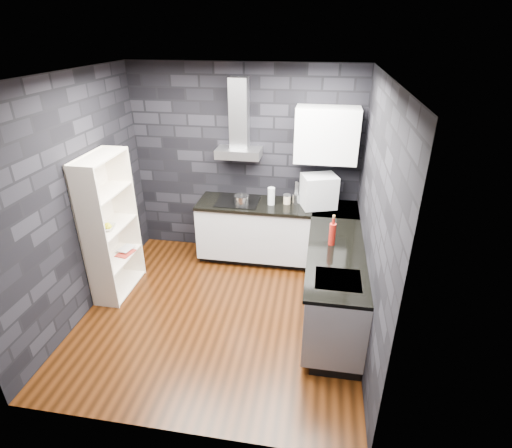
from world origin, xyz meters
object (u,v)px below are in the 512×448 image
(red_bottle, at_px, (332,234))
(fruit_bowl, at_px, (106,228))
(storage_jar, at_px, (287,200))
(pot, at_px, (242,200))
(bookshelf, at_px, (110,227))
(appliance_garage, at_px, (319,191))
(utensil_crock, at_px, (296,199))
(glass_vase, at_px, (271,196))

(red_bottle, height_order, fruit_bowl, red_bottle)
(storage_jar, distance_m, fruit_bowl, 2.35)
(pot, bearing_deg, storage_jar, 14.51)
(pot, xyz_separation_m, bookshelf, (-1.45, -0.91, -0.07))
(red_bottle, distance_m, bookshelf, 2.66)
(appliance_garage, relative_size, bookshelf, 0.24)
(pot, bearing_deg, utensil_crock, 14.27)
(fruit_bowl, bearing_deg, storage_jar, 29.37)
(pot, height_order, glass_vase, glass_vase)
(utensil_crock, height_order, fruit_bowl, utensil_crock)
(glass_vase, relative_size, fruit_bowl, 1.18)
(storage_jar, bearing_deg, appliance_garage, -4.48)
(pot, distance_m, appliance_garage, 1.04)
(pot, height_order, bookshelf, bookshelf)
(glass_vase, distance_m, storage_jar, 0.23)
(utensil_crock, bearing_deg, storage_jar, -166.89)
(pot, xyz_separation_m, red_bottle, (1.21, -0.90, 0.06))
(utensil_crock, distance_m, red_bottle, 1.19)
(fruit_bowl, bearing_deg, appliance_garage, 24.38)
(bookshelf, bearing_deg, red_bottle, -3.14)
(utensil_crock, bearing_deg, fruit_bowl, -151.44)
(pot, bearing_deg, red_bottle, -36.73)
(storage_jar, distance_m, utensil_crock, 0.13)
(utensil_crock, relative_size, bookshelf, 0.08)
(pot, distance_m, bookshelf, 1.72)
(fruit_bowl, bearing_deg, utensil_crock, 28.56)
(glass_vase, height_order, utensil_crock, glass_vase)
(storage_jar, height_order, utensil_crock, utensil_crock)
(utensil_crock, bearing_deg, bookshelf, -153.21)
(storage_jar, bearing_deg, glass_vase, -164.88)
(glass_vase, height_order, appliance_garage, appliance_garage)
(glass_vase, distance_m, fruit_bowl, 2.15)
(glass_vase, distance_m, red_bottle, 1.29)
(glass_vase, relative_size, utensil_crock, 1.72)
(pot, relative_size, storage_jar, 1.65)
(bookshelf, bearing_deg, pot, 28.75)
(glass_vase, height_order, storage_jar, glass_vase)
(glass_vase, bearing_deg, bookshelf, -151.20)
(fruit_bowl, bearing_deg, glass_vase, 30.80)
(glass_vase, bearing_deg, storage_jar, 15.12)
(storage_jar, height_order, red_bottle, red_bottle)
(storage_jar, height_order, appliance_garage, appliance_garage)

